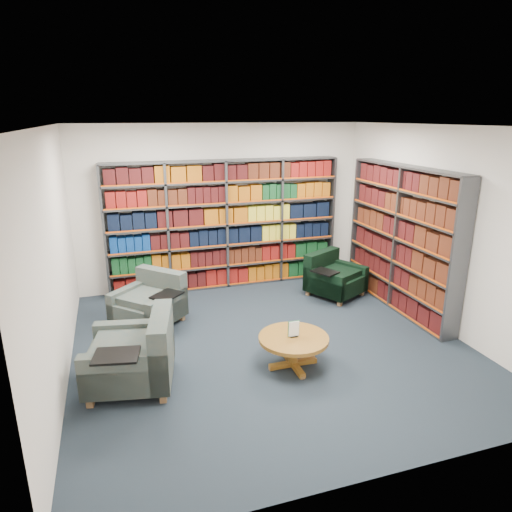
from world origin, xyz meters
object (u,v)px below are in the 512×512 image
object	(u,v)px
chair_green_right	(332,278)
chair_teal_front	(138,357)
chair_teal_left	(152,303)
coffee_table	(293,343)

from	to	relation	value
chair_green_right	chair_teal_front	bearing A→B (deg)	-151.35
chair_teal_left	coffee_table	world-z (taller)	chair_teal_left
chair_green_right	coffee_table	size ratio (longest dim) A/B	1.26
chair_green_right	coffee_table	bearing A→B (deg)	-127.30
chair_teal_front	chair_green_right	bearing A→B (deg)	28.65
chair_teal_left	chair_green_right	bearing A→B (deg)	3.92
chair_green_right	coffee_table	xyz separation A→B (m)	(-1.51, -1.98, 0.03)
chair_teal_left	coffee_table	xyz separation A→B (m)	(1.49, -1.78, 0.01)
chair_teal_left	chair_teal_front	bearing A→B (deg)	-100.58
chair_green_right	coffee_table	world-z (taller)	chair_green_right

